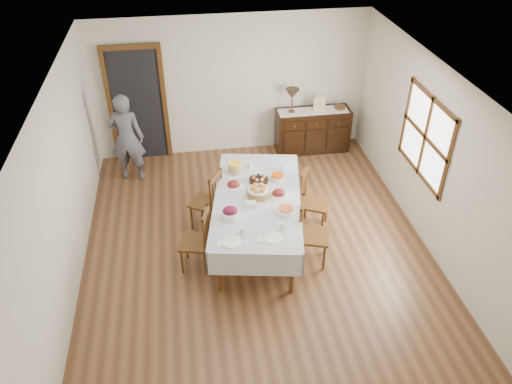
{
  "coord_description": "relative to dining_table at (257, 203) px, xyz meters",
  "views": [
    {
      "loc": [
        -0.89,
        -5.5,
        4.92
      ],
      "look_at": [
        0.0,
        0.1,
        0.95
      ],
      "focal_mm": 35.0,
      "sensor_mm": 36.0,
      "label": 1
    }
  ],
  "objects": [
    {
      "name": "chair_left_near",
      "position": [
        -0.89,
        -0.39,
        -0.24
      ],
      "size": [
        0.48,
        0.48,
        0.95
      ],
      "rotation": [
        0.0,
        0.0,
        -1.81
      ],
      "color": "#513013",
      "rests_on": "ground"
    },
    {
      "name": "glass_far_b",
      "position": [
        0.51,
        0.66,
        0.14
      ],
      "size": [
        0.07,
        0.07,
        0.1
      ],
      "color": "white",
      "rests_on": "dining_table"
    },
    {
      "name": "chair_right_near",
      "position": [
        0.66,
        -0.5,
        -0.22
      ],
      "size": [
        0.53,
        0.53,
        1.0
      ],
      "rotation": [
        0.0,
        0.0,
        1.25
      ],
      "color": "#513013",
      "rests_on": "ground"
    },
    {
      "name": "setting_left",
      "position": [
        -0.43,
        -0.86,
        0.12
      ],
      "size": [
        0.44,
        0.31,
        0.1
      ],
      "color": "white",
      "rests_on": "dining_table"
    },
    {
      "name": "runner",
      "position": [
        1.46,
        2.54,
        0.12
      ],
      "size": [
        1.3,
        0.35,
        0.01
      ],
      "color": "white",
      "rests_on": "sideboard"
    },
    {
      "name": "pineapple_bowl",
      "position": [
        -0.23,
        0.72,
        0.17
      ],
      "size": [
        0.22,
        0.22,
        0.15
      ],
      "color": "tan",
      "rests_on": "dining_table"
    },
    {
      "name": "glass_far_a",
      "position": [
        0.01,
        0.8,
        0.15
      ],
      "size": [
        0.07,
        0.07,
        0.11
      ],
      "color": "white",
      "rests_on": "dining_table"
    },
    {
      "name": "casserole_dish",
      "position": [
        0.32,
        -0.4,
        0.13
      ],
      "size": [
        0.26,
        0.26,
        0.08
      ],
      "color": "white",
      "rests_on": "dining_table"
    },
    {
      "name": "sideboard",
      "position": [
        1.48,
        2.57,
        -0.31
      ],
      "size": [
        1.39,
        0.51,
        0.84
      ],
      "color": "black",
      "rests_on": "ground"
    },
    {
      "name": "egg_basket",
      "position": [
        0.08,
        0.4,
        0.13
      ],
      "size": [
        0.28,
        0.28,
        0.1
      ],
      "color": "black",
      "rests_on": "dining_table"
    },
    {
      "name": "carrot_bowl",
      "position": [
        0.37,
        0.41,
        0.14
      ],
      "size": [
        0.2,
        0.2,
        0.09
      ],
      "color": "white",
      "rests_on": "dining_table"
    },
    {
      "name": "setting_right",
      "position": [
        0.1,
        -0.85,
        0.12
      ],
      "size": [
        0.44,
        0.31,
        0.1
      ],
      "color": "white",
      "rests_on": "dining_table"
    },
    {
      "name": "table_lamp",
      "position": [
        1.05,
        2.56,
        0.47
      ],
      "size": [
        0.26,
        0.26,
        0.46
      ],
      "color": "brown",
      "rests_on": "sideboard"
    },
    {
      "name": "person",
      "position": [
        -1.92,
        2.1,
        0.13
      ],
      "size": [
        0.57,
        0.4,
        1.71
      ],
      "primitive_type": "imported",
      "rotation": [
        0.0,
        0.0,
        3.02
      ],
      "color": "#575863",
      "rests_on": "ground"
    },
    {
      "name": "room_shell",
      "position": [
        -0.17,
        0.27,
        0.92
      ],
      "size": [
        5.02,
        6.02,
        2.65
      ],
      "color": "silver",
      "rests_on": "ground"
    },
    {
      "name": "chair_left_far",
      "position": [
        -0.67,
        0.48,
        -0.22
      ],
      "size": [
        0.57,
        0.57,
        1.0
      ],
      "rotation": [
        0.0,
        0.0,
        -2.12
      ],
      "color": "#513013",
      "rests_on": "ground"
    },
    {
      "name": "picture_frame",
      "position": [
        1.57,
        2.52,
        0.25
      ],
      "size": [
        0.22,
        0.08,
        0.28
      ],
      "color": "beige",
      "rests_on": "sideboard"
    },
    {
      "name": "butter_dish",
      "position": [
        -0.12,
        -0.19,
        0.13
      ],
      "size": [
        0.15,
        0.11,
        0.07
      ],
      "color": "white",
      "rests_on": "dining_table"
    },
    {
      "name": "ham_platter_a",
      "position": [
        -0.3,
        0.33,
        0.13
      ],
      "size": [
        0.27,
        0.27,
        0.11
      ],
      "color": "white",
      "rests_on": "dining_table"
    },
    {
      "name": "chair_right_far",
      "position": [
        0.88,
        0.26,
        -0.23
      ],
      "size": [
        0.54,
        0.54,
        0.98
      ],
      "rotation": [
        0.0,
        0.0,
        1.12
      ],
      "color": "#513013",
      "rests_on": "ground"
    },
    {
      "name": "bread_basket",
      "position": [
        0.02,
        0.04,
        0.16
      ],
      "size": [
        0.34,
        0.34,
        0.17
      ],
      "color": "olive",
      "rests_on": "dining_table"
    },
    {
      "name": "beet_bowl",
      "position": [
        -0.43,
        -0.39,
        0.17
      ],
      "size": [
        0.23,
        0.23,
        0.16
      ],
      "color": "white",
      "rests_on": "dining_table"
    },
    {
      "name": "ham_platter_b",
      "position": [
        0.31,
        0.01,
        0.13
      ],
      "size": [
        0.27,
        0.27,
        0.11
      ],
      "color": "white",
      "rests_on": "dining_table"
    },
    {
      "name": "deco_bowl",
      "position": [
        1.98,
        2.57,
        0.14
      ],
      "size": [
        0.2,
        0.2,
        0.06
      ],
      "color": "#513013",
      "rests_on": "sideboard"
    },
    {
      "name": "ground",
      "position": [
        -0.03,
        -0.15,
        -0.72
      ],
      "size": [
        6.0,
        6.0,
        0.0
      ],
      "primitive_type": "plane",
      "color": "brown"
    },
    {
      "name": "dining_table",
      "position": [
        0.0,
        0.0,
        0.0
      ],
      "size": [
        1.63,
        2.57,
        0.82
      ],
      "rotation": [
        0.0,
        0.0,
        -0.19
      ],
      "color": "silver",
      "rests_on": "ground"
    }
  ]
}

